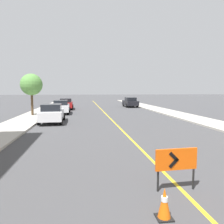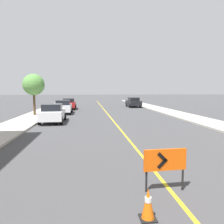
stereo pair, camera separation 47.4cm
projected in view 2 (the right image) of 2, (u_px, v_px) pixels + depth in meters
The scene contains 10 objects.
lane_stripe at pixel (111, 118), 21.92m from camera, with size 0.12×69.68×0.01m.
sidewalk_left at pixel (31, 118), 21.08m from camera, with size 2.79×69.68×0.14m.
sidewalk_right at pixel (184, 116), 22.75m from camera, with size 2.79×69.68×0.14m.
traffic_cone_third at pixel (148, 204), 4.63m from camera, with size 0.35×0.35×0.68m.
arrow_barricade_primary at pixel (165, 161), 5.88m from camera, with size 1.20×0.14×1.17m.
parked_car_curb_near at pixel (53, 113), 18.56m from camera, with size 1.95×4.36×1.59m.
parked_car_curb_mid at pixel (63, 107), 25.58m from camera, with size 1.96×4.36×1.59m.
parked_car_curb_far at pixel (69, 104), 31.41m from camera, with size 1.95×4.34×1.59m.
parked_car_opposite_side at pixel (133, 102), 35.48m from camera, with size 1.95×4.35×1.59m.
street_tree_left_near at pixel (34, 85), 22.84m from camera, with size 2.24×2.24×4.31m.
Camera 2 is at (-2.21, 13.20, 2.74)m, focal length 35.00 mm.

